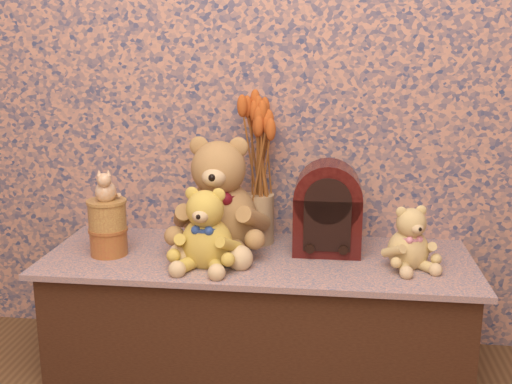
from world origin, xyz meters
TOP-DOWN VIEW (x-y plane):
  - display_shelf at (0.00, 1.24)m, footprint 1.47×0.54m
  - teddy_large at (-0.14, 1.29)m, footprint 0.35×0.42m
  - teddy_medium at (-0.16, 1.13)m, footprint 0.25×0.29m
  - teddy_small at (0.50, 1.20)m, footprint 0.24×0.26m
  - cathedral_radio at (0.24, 1.31)m, footprint 0.23×0.17m
  - ceramic_vase at (-0.01, 1.39)m, footprint 0.12×0.12m
  - dried_stalks at (-0.01, 1.39)m, footprint 0.31×0.31m
  - biscuit_tin_lower at (-0.52, 1.19)m, footprint 0.15×0.15m
  - biscuit_tin_upper at (-0.52, 1.19)m, footprint 0.15×0.15m
  - cat_figurine at (-0.52, 1.19)m, footprint 0.10×0.11m

SIDE VIEW (x-z plane):
  - display_shelf at x=0.00m, z-range 0.00..0.42m
  - biscuit_tin_lower at x=-0.52m, z-range 0.42..0.51m
  - ceramic_vase at x=-0.01m, z-range 0.42..0.60m
  - teddy_small at x=0.50m, z-range 0.42..0.64m
  - biscuit_tin_upper at x=-0.52m, z-range 0.51..0.61m
  - teddy_medium at x=-0.16m, z-range 0.42..0.70m
  - cathedral_radio at x=0.24m, z-range 0.42..0.74m
  - teddy_large at x=-0.14m, z-range 0.42..0.86m
  - cat_figurine at x=-0.52m, z-range 0.61..0.73m
  - dried_stalks at x=-0.01m, z-range 0.60..1.04m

